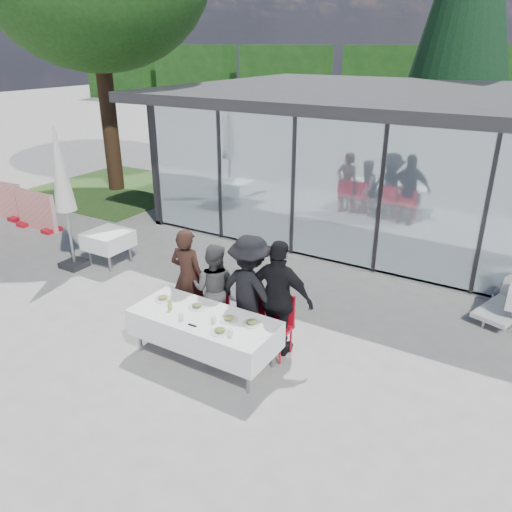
{
  "coord_description": "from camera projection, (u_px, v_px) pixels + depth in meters",
  "views": [
    {
      "loc": [
        3.86,
        -5.45,
        4.47
      ],
      "look_at": [
        -0.16,
        1.2,
        1.16
      ],
      "focal_mm": 35.0,
      "sensor_mm": 36.0,
      "label": 1
    }
  ],
  "objects": [
    {
      "name": "diner_d",
      "position": [
        279.0,
        299.0,
        7.51
      ],
      "size": [
        1.15,
        1.15,
        1.86
      ],
      "primitive_type": "imported",
      "rotation": [
        0.0,
        0.0,
        3.2
      ],
      "color": "black",
      "rests_on": "ground"
    },
    {
      "name": "diner_chair_c",
      "position": [
        250.0,
        313.0,
        7.9
      ],
      "size": [
        0.44,
        0.44,
        0.97
      ],
      "color": "#AE0B1A",
      "rests_on": "ground"
    },
    {
      "name": "lounger",
      "position": [
        509.0,
        302.0,
        8.83
      ],
      "size": [
        0.98,
        1.45,
        0.72
      ],
      "color": "silver",
      "rests_on": "ground"
    },
    {
      "name": "plate_a",
      "position": [
        163.0,
        298.0,
        7.86
      ],
      "size": [
        0.27,
        0.27,
        0.07
      ],
      "color": "silver",
      "rests_on": "dining_table"
    },
    {
      "name": "diner_b",
      "position": [
        214.0,
        289.0,
        8.14
      ],
      "size": [
        0.93,
        0.93,
        1.56
      ],
      "primitive_type": "imported",
      "rotation": [
        0.0,
        0.0,
        3.4
      ],
      "color": "#4E4E4E",
      "rests_on": "ground"
    },
    {
      "name": "diner_chair_b",
      "position": [
        215.0,
        302.0,
        8.23
      ],
      "size": [
        0.44,
        0.44,
        0.97
      ],
      "color": "#AE0B1A",
      "rests_on": "ground"
    },
    {
      "name": "diner_chair_d",
      "position": [
        278.0,
        322.0,
        7.66
      ],
      "size": [
        0.44,
        0.44,
        0.97
      ],
      "color": "#AE0B1A",
      "rests_on": "ground"
    },
    {
      "name": "juice_bottle",
      "position": [
        170.0,
        305.0,
        7.55
      ],
      "size": [
        0.06,
        0.06,
        0.16
      ],
      "primitive_type": "cylinder",
      "color": "#8AB049",
      "rests_on": "dining_table"
    },
    {
      "name": "diner_a",
      "position": [
        188.0,
        277.0,
        8.37
      ],
      "size": [
        0.68,
        0.68,
        1.72
      ],
      "primitive_type": "imported",
      "rotation": [
        0.0,
        0.0,
        3.23
      ],
      "color": "#321D16",
      "rests_on": "ground"
    },
    {
      "name": "treeline",
      "position": [
        460.0,
        84.0,
        30.0
      ],
      "size": [
        62.5,
        2.0,
        4.4
      ],
      "color": "#153811",
      "rests_on": "ground"
    },
    {
      "name": "plate_b",
      "position": [
        197.0,
        306.0,
        7.62
      ],
      "size": [
        0.27,
        0.27,
        0.07
      ],
      "color": "silver",
      "rests_on": "dining_table"
    },
    {
      "name": "dining_table",
      "position": [
        204.0,
        328.0,
        7.48
      ],
      "size": [
        2.26,
        0.96,
        0.75
      ],
      "color": "white",
      "rests_on": "ground"
    },
    {
      "name": "plate_d",
      "position": [
        252.0,
        323.0,
        7.17
      ],
      "size": [
        0.27,
        0.27,
        0.07
      ],
      "color": "silver",
      "rests_on": "dining_table"
    },
    {
      "name": "folded_eyeglasses",
      "position": [
        192.0,
        325.0,
        7.14
      ],
      "size": [
        0.14,
        0.03,
        0.01
      ],
      "primitive_type": "cube",
      "color": "black",
      "rests_on": "dining_table"
    },
    {
      "name": "spare_table_left",
      "position": [
        108.0,
        240.0,
        10.8
      ],
      "size": [
        0.86,
        0.86,
        0.74
      ],
      "color": "white",
      "rests_on": "ground"
    },
    {
      "name": "pavilion",
      "position": [
        473.0,
        144.0,
        12.51
      ],
      "size": [
        14.8,
        8.8,
        3.44
      ],
      "color": "gray",
      "rests_on": "ground"
    },
    {
      "name": "plate_c",
      "position": [
        229.0,
        319.0,
        7.27
      ],
      "size": [
        0.27,
        0.27,
        0.07
      ],
      "color": "silver",
      "rests_on": "dining_table"
    },
    {
      "name": "diner_c",
      "position": [
        250.0,
        291.0,
        7.76
      ],
      "size": [
        1.34,
        1.34,
        1.84
      ],
      "primitive_type": "imported",
      "rotation": [
        0.0,
        0.0,
        3.0
      ],
      "color": "black",
      "rests_on": "ground"
    },
    {
      "name": "grass_patch",
      "position": [
        117.0,
        189.0,
        16.65
      ],
      "size": [
        5.0,
        5.0,
        0.02
      ],
      "primitive_type": "cube",
      "color": "#385926",
      "rests_on": "ground"
    },
    {
      "name": "plate_extra",
      "position": [
        220.0,
        331.0,
        6.96
      ],
      "size": [
        0.27,
        0.27,
        0.07
      ],
      "color": "silver",
      "rests_on": "dining_table"
    },
    {
      "name": "ground",
      "position": [
        225.0,
        351.0,
        7.88
      ],
      "size": [
        90.0,
        90.0,
        0.0
      ],
      "primitive_type": "plane",
      "color": "gray",
      "rests_on": "ground"
    },
    {
      "name": "diner_chair_a",
      "position": [
        188.0,
        294.0,
        8.49
      ],
      "size": [
        0.44,
        0.44,
        0.97
      ],
      "color": "#AE0B1A",
      "rests_on": "ground"
    },
    {
      "name": "market_umbrella",
      "position": [
        61.0,
        179.0,
        10.08
      ],
      "size": [
        0.5,
        0.5,
        3.0
      ],
      "color": "black",
      "rests_on": "ground"
    },
    {
      "name": "drinking_glasses",
      "position": [
        208.0,
        323.0,
        7.12
      ],
      "size": [
        0.93,
        0.25,
        0.1
      ],
      "color": "silver",
      "rests_on": "dining_table"
    }
  ]
}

